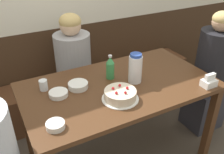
% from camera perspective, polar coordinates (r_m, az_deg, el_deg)
% --- Properties ---
extents(bench_seat, '(2.69, 0.38, 0.43)m').
position_cam_1_polar(bench_seat, '(2.86, -6.73, -3.57)').
color(bench_seat, '#56331E').
rests_on(bench_seat, ground_plane).
extents(dining_table, '(1.48, 0.83, 0.77)m').
position_cam_1_polar(dining_table, '(1.98, 1.63, -4.01)').
color(dining_table, '#4C2D19').
rests_on(dining_table, ground_plane).
extents(birthday_cake, '(0.26, 0.26, 0.09)m').
position_cam_1_polar(birthday_cake, '(1.74, 1.90, -4.11)').
color(birthday_cake, white).
rests_on(birthday_cake, dining_table).
extents(water_pitcher, '(0.10, 0.10, 0.24)m').
position_cam_1_polar(water_pitcher, '(1.92, 5.35, 2.01)').
color(water_pitcher, white).
rests_on(water_pitcher, dining_table).
extents(soju_bottle, '(0.07, 0.07, 0.20)m').
position_cam_1_polar(soju_bottle, '(1.97, -0.42, 2.19)').
color(soju_bottle, '#388E4C').
rests_on(soju_bottle, dining_table).
extents(napkin_holder, '(0.11, 0.08, 0.11)m').
position_cam_1_polar(napkin_holder, '(2.02, 21.29, -1.03)').
color(napkin_holder, white).
rests_on(napkin_holder, dining_table).
extents(bowl_soup_white, '(0.15, 0.15, 0.04)m').
position_cam_1_polar(bowl_soup_white, '(1.89, -7.75, -1.91)').
color(bowl_soup_white, white).
rests_on(bowl_soup_white, dining_table).
extents(bowl_rice_small, '(0.11, 0.11, 0.04)m').
position_cam_1_polar(bowl_rice_small, '(1.55, -12.81, -10.71)').
color(bowl_rice_small, white).
rests_on(bowl_rice_small, dining_table).
extents(bowl_side_dish, '(0.14, 0.14, 0.03)m').
position_cam_1_polar(bowl_side_dish, '(1.82, -12.14, -3.74)').
color(bowl_side_dish, white).
rests_on(bowl_side_dish, dining_table).
extents(glass_water_tall, '(0.06, 0.06, 0.08)m').
position_cam_1_polar(glass_water_tall, '(1.91, -15.40, -1.79)').
color(glass_water_tall, silver).
rests_on(glass_water_tall, dining_table).
extents(person_teal_shirt, '(0.34, 0.32, 1.22)m').
position_cam_1_polar(person_teal_shirt, '(2.60, 21.44, -0.11)').
color(person_teal_shirt, '#33333D').
rests_on(person_teal_shirt, ground_plane).
extents(person_pale_blue_shirt, '(0.34, 0.34, 1.18)m').
position_cam_1_polar(person_pale_blue_shirt, '(2.52, -8.58, 0.78)').
color(person_pale_blue_shirt, '#33333D').
rests_on(person_pale_blue_shirt, ground_plane).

